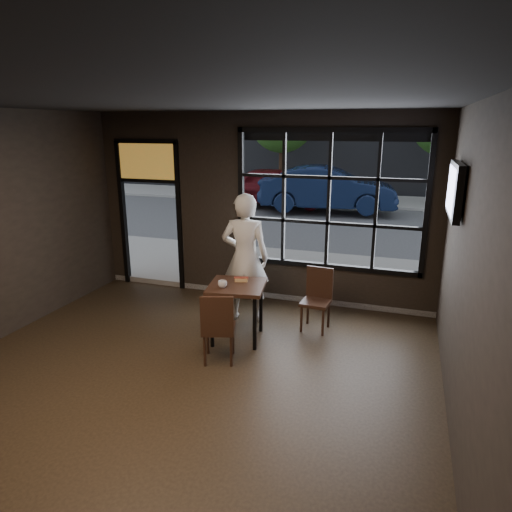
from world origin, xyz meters
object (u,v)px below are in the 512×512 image
(man, at_px, (245,258))
(cafe_table, at_px, (237,312))
(chair_near, at_px, (219,326))
(navy_car, at_px, (327,189))

(man, bearing_deg, cafe_table, 91.59)
(chair_near, distance_m, navy_car, 10.83)
(navy_car, bearing_deg, chair_near, 175.19)
(chair_near, bearing_deg, navy_car, -105.06)
(man, bearing_deg, navy_car, -96.51)
(cafe_table, height_order, man, man)
(navy_car, bearing_deg, man, 174.82)
(cafe_table, distance_m, chair_near, 0.66)
(chair_near, height_order, man, man)
(cafe_table, relative_size, man, 0.41)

